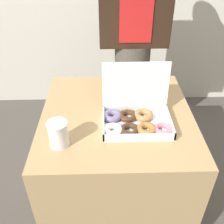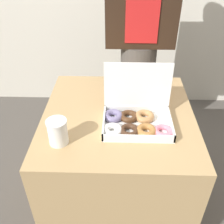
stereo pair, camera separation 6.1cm
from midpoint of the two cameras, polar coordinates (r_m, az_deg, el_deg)
ground_plane at (r=1.91m, az=-0.15°, el=-18.05°), size 14.00×14.00×0.00m
table at (r=1.63m, az=-0.17°, el=-10.59°), size 0.80×0.82×0.72m
donut_box at (r=1.30m, az=3.52°, el=-1.24°), size 0.36×0.26×0.28m
coffee_cup at (r=1.20m, az=-13.05°, el=-4.67°), size 0.09×0.09×0.12m
person_customer at (r=1.83m, az=3.61°, el=14.71°), size 0.45×0.25×1.66m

